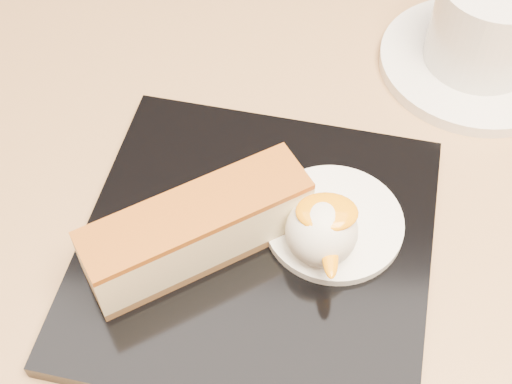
{
  "coord_description": "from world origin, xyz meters",
  "views": [
    {
      "loc": [
        -0.03,
        -0.33,
        1.11
      ],
      "look_at": [
        -0.04,
        -0.07,
        0.76
      ],
      "focal_mm": 50.0,
      "sensor_mm": 36.0,
      "label": 1
    }
  ],
  "objects_px": {
    "cheesecake": "(198,230)",
    "coffee_cup": "(491,21)",
    "table": "(297,260)",
    "saucer": "(475,62)",
    "dessert_plate": "(256,249)",
    "ice_cream_scoop": "(322,231)"
  },
  "relations": [
    {
      "from": "cheesecake",
      "to": "coffee_cup",
      "type": "relative_size",
      "value": 1.28
    },
    {
      "from": "table",
      "to": "saucer",
      "type": "xyz_separation_m",
      "value": [
        0.14,
        0.09,
        0.16
      ]
    },
    {
      "from": "saucer",
      "to": "coffee_cup",
      "type": "relative_size",
      "value": 1.36
    },
    {
      "from": "cheesecake",
      "to": "coffee_cup",
      "type": "distance_m",
      "value": 0.28
    },
    {
      "from": "dessert_plate",
      "to": "cheesecake",
      "type": "bearing_deg",
      "value": -171.87
    },
    {
      "from": "cheesecake",
      "to": "ice_cream_scoop",
      "type": "xyz_separation_m",
      "value": [
        0.08,
        0.0,
        0.0
      ]
    },
    {
      "from": "ice_cream_scoop",
      "to": "coffee_cup",
      "type": "bearing_deg",
      "value": 53.93
    },
    {
      "from": "table",
      "to": "saucer",
      "type": "bearing_deg",
      "value": 32.47
    },
    {
      "from": "table",
      "to": "coffee_cup",
      "type": "distance_m",
      "value": 0.26
    },
    {
      "from": "coffee_cup",
      "to": "ice_cream_scoop",
      "type": "bearing_deg",
      "value": -144.98
    },
    {
      "from": "table",
      "to": "cheesecake",
      "type": "xyz_separation_m",
      "value": [
        -0.07,
        -0.1,
        0.19
      ]
    },
    {
      "from": "table",
      "to": "coffee_cup",
      "type": "relative_size",
      "value": 7.26
    },
    {
      "from": "dessert_plate",
      "to": "saucer",
      "type": "height_order",
      "value": "dessert_plate"
    },
    {
      "from": "dessert_plate",
      "to": "coffee_cup",
      "type": "xyz_separation_m",
      "value": [
        0.17,
        0.18,
        0.04
      ]
    },
    {
      "from": "coffee_cup",
      "to": "cheesecake",
      "type": "bearing_deg",
      "value": -157.68
    },
    {
      "from": "ice_cream_scoop",
      "to": "cheesecake",
      "type": "bearing_deg",
      "value": -180.0
    },
    {
      "from": "table",
      "to": "ice_cream_scoop",
      "type": "bearing_deg",
      "value": -87.19
    },
    {
      "from": "table",
      "to": "saucer",
      "type": "relative_size",
      "value": 5.33
    },
    {
      "from": "cheesecake",
      "to": "saucer",
      "type": "bearing_deg",
      "value": 11.94
    },
    {
      "from": "table",
      "to": "ice_cream_scoop",
      "type": "relative_size",
      "value": 18.02
    },
    {
      "from": "dessert_plate",
      "to": "ice_cream_scoop",
      "type": "distance_m",
      "value": 0.05
    },
    {
      "from": "cheesecake",
      "to": "saucer",
      "type": "xyz_separation_m",
      "value": [
        0.21,
        0.18,
        -0.03
      ]
    }
  ]
}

